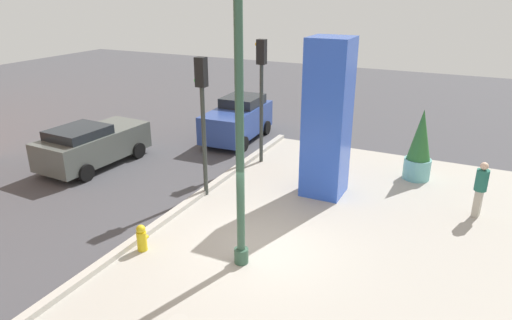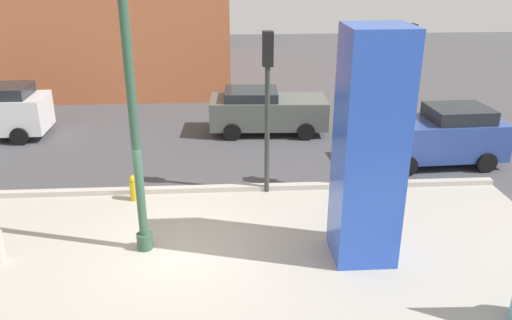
{
  "view_description": "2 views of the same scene",
  "coord_description": "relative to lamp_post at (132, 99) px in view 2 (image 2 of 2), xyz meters",
  "views": [
    {
      "loc": [
        -9.58,
        -4.57,
        6.53
      ],
      "look_at": [
        1.21,
        0.66,
        1.98
      ],
      "focal_mm": 32.14,
      "sensor_mm": 36.0,
      "label": 1
    },
    {
      "loc": [
        1.09,
        -10.49,
        6.42
      ],
      "look_at": [
        1.82,
        1.12,
        1.75
      ],
      "focal_mm": 36.3,
      "sensor_mm": 36.0,
      "label": 2
    }
  ],
  "objects": [
    {
      "name": "ground_plane",
      "position": [
        0.83,
        3.92,
        -3.61
      ],
      "size": [
        60.0,
        60.0,
        0.0
      ],
      "primitive_type": "plane",
      "color": "#47474C"
    },
    {
      "name": "plaza_pavement",
      "position": [
        0.83,
        -2.08,
        -3.61
      ],
      "size": [
        18.0,
        10.0,
        0.02
      ],
      "primitive_type": "cube",
      "color": "#ADA89E",
      "rests_on": "ground_plane"
    },
    {
      "name": "curb_strip",
      "position": [
        0.83,
        3.04,
        -3.53
      ],
      "size": [
        18.0,
        0.24,
        0.16
      ],
      "primitive_type": "cube",
      "color": "#B7B2A8",
      "rests_on": "ground_plane"
    },
    {
      "name": "lamp_post",
      "position": [
        0.0,
        0.0,
        0.0
      ],
      "size": [
        0.44,
        0.44,
        7.39
      ],
      "color": "#335642",
      "rests_on": "ground_plane"
    },
    {
      "name": "art_pillar_blue",
      "position": [
        4.95,
        -0.55,
        -1.04
      ],
      "size": [
        1.32,
        1.32,
        5.13
      ],
      "primitive_type": "cube",
      "color": "blue",
      "rests_on": "ground_plane"
    },
    {
      "name": "fire_hydrant",
      "position": [
        -0.62,
        2.62,
        -3.24
      ],
      "size": [
        0.36,
        0.26,
        0.75
      ],
      "color": "gold",
      "rests_on": "ground_plane"
    },
    {
      "name": "traffic_light_far_side",
      "position": [
        6.7,
        2.61,
        -0.41
      ],
      "size": [
        0.28,
        0.42,
        4.75
      ],
      "color": "#333833",
      "rests_on": "ground_plane"
    },
    {
      "name": "traffic_light_corner",
      "position": [
        3.09,
        2.94,
        -0.55
      ],
      "size": [
        0.28,
        0.42,
        4.55
      ],
      "color": "#333833",
      "rests_on": "ground_plane"
    },
    {
      "name": "car_far_lane",
      "position": [
        3.52,
        8.29,
        -2.75
      ],
      "size": [
        4.46,
        2.27,
        1.66
      ],
      "color": "#565B56",
      "rests_on": "ground_plane"
    },
    {
      "name": "car_curb_west",
      "position": [
        8.82,
        4.77,
        -2.66
      ],
      "size": [
        4.24,
        2.16,
        1.88
      ],
      "color": "#2D4793",
      "rests_on": "ground_plane"
    }
  ]
}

